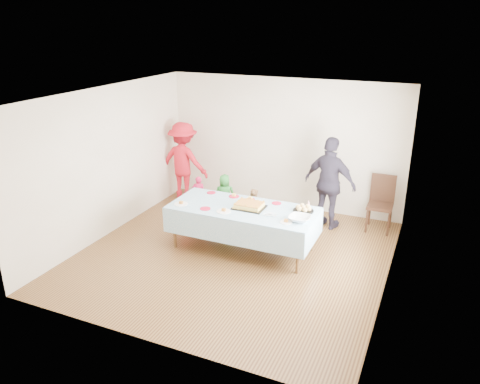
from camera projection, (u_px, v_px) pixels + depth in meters
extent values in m
plane|color=#432613|center=(234.00, 255.00, 7.99)|extent=(5.00, 5.00, 0.00)
cube|color=beige|center=(284.00, 144.00, 9.66)|extent=(5.00, 0.04, 2.70)
cube|color=beige|center=(143.00, 245.00, 5.37)|extent=(5.00, 0.04, 2.70)
cube|color=beige|center=(108.00, 162.00, 8.46)|extent=(0.04, 5.00, 2.70)
cube|color=beige|center=(395.00, 203.00, 6.58)|extent=(0.04, 5.00, 2.70)
cube|color=white|center=(233.00, 96.00, 7.04)|extent=(5.00, 5.00, 0.04)
cube|color=#472B16|center=(396.00, 189.00, 6.71)|extent=(0.03, 1.75, 1.35)
cylinder|color=brown|center=(174.00, 228.00, 8.13)|extent=(0.06, 0.06, 0.73)
cylinder|color=brown|center=(298.00, 253.00, 7.29)|extent=(0.06, 0.06, 0.73)
cylinder|color=brown|center=(198.00, 211.00, 8.85)|extent=(0.06, 0.06, 0.73)
cylinder|color=brown|center=(313.00, 231.00, 8.01)|extent=(0.06, 0.06, 0.73)
cube|color=brown|center=(243.00, 209.00, 7.94)|extent=(2.40, 1.00, 0.04)
cube|color=white|center=(243.00, 208.00, 7.93)|extent=(2.50, 1.10, 0.01)
cube|color=black|center=(249.00, 207.00, 7.91)|extent=(0.52, 0.40, 0.02)
cube|color=#FFD961|center=(249.00, 205.00, 7.90)|extent=(0.44, 0.33, 0.07)
cube|color=#AF5728|center=(249.00, 203.00, 7.88)|extent=(0.44, 0.33, 0.01)
cylinder|color=black|center=(303.00, 211.00, 7.78)|extent=(0.35, 0.35, 0.02)
sphere|color=tan|center=(309.00, 209.00, 7.72)|extent=(0.09, 0.09, 0.09)
sphere|color=tan|center=(307.00, 207.00, 7.81)|extent=(0.09, 0.09, 0.09)
sphere|color=tan|center=(302.00, 206.00, 7.84)|extent=(0.09, 0.09, 0.09)
sphere|color=tan|center=(298.00, 207.00, 7.79)|extent=(0.09, 0.09, 0.09)
sphere|color=tan|center=(299.00, 209.00, 7.71)|extent=(0.09, 0.09, 0.09)
sphere|color=tan|center=(305.00, 210.00, 7.67)|extent=(0.09, 0.09, 0.09)
sphere|color=tan|center=(303.00, 208.00, 7.76)|extent=(0.09, 0.09, 0.09)
imported|color=silver|center=(300.00, 219.00, 7.39)|extent=(0.35, 0.35, 0.09)
cone|color=silver|center=(308.00, 204.00, 7.87)|extent=(0.09, 0.09, 0.15)
cylinder|color=red|center=(211.00, 193.00, 8.58)|extent=(0.16, 0.16, 0.01)
cylinder|color=red|center=(234.00, 196.00, 8.41)|extent=(0.19, 0.19, 0.01)
cylinder|color=red|center=(250.00, 199.00, 8.26)|extent=(0.16, 0.16, 0.01)
cylinder|color=red|center=(277.00, 203.00, 8.10)|extent=(0.17, 0.17, 0.01)
cylinder|color=red|center=(205.00, 209.00, 7.87)|extent=(0.18, 0.18, 0.01)
cylinder|color=white|center=(181.00, 204.00, 8.06)|extent=(0.24, 0.24, 0.01)
cylinder|color=white|center=(224.00, 211.00, 7.76)|extent=(0.24, 0.24, 0.01)
cylinder|color=white|center=(286.00, 222.00, 7.35)|extent=(0.19, 0.19, 0.01)
cylinder|color=black|center=(367.00, 221.00, 8.74)|extent=(0.04, 0.04, 0.47)
cylinder|color=black|center=(388.00, 224.00, 8.60)|extent=(0.04, 0.04, 0.47)
cylinder|color=black|center=(370.00, 213.00, 9.08)|extent=(0.04, 0.04, 0.47)
cylinder|color=black|center=(390.00, 216.00, 8.94)|extent=(0.04, 0.04, 0.47)
cube|color=black|center=(380.00, 206.00, 8.75)|extent=(0.47, 0.47, 0.05)
cube|color=black|center=(383.00, 188.00, 8.83)|extent=(0.46, 0.05, 0.54)
imported|color=#CD194A|center=(199.00, 194.00, 9.68)|extent=(0.33, 0.27, 0.76)
imported|color=#297D2F|center=(225.00, 195.00, 9.45)|extent=(0.50, 0.42, 0.87)
imported|color=tan|center=(253.00, 207.00, 9.00)|extent=(0.42, 0.37, 0.75)
imported|color=red|center=(184.00, 161.00, 10.18)|extent=(1.13, 0.66, 1.72)
imported|color=#292331|center=(330.00, 183.00, 8.75)|extent=(1.12, 0.68, 1.78)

